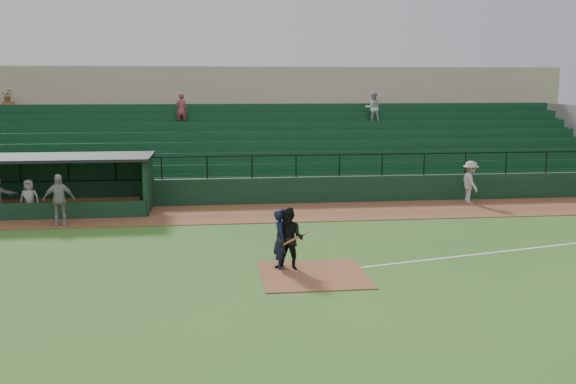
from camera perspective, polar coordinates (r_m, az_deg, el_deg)
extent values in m
plane|color=#305B1D|center=(19.34, 1.80, -6.54)|extent=(90.00, 90.00, 0.00)
cube|color=brown|center=(27.05, -0.77, -1.85)|extent=(40.00, 4.00, 0.03)
cube|color=brown|center=(18.39, 2.27, -7.35)|extent=(3.00, 3.00, 0.03)
cube|color=white|center=(23.00, 21.49, -4.59)|extent=(17.49, 4.44, 0.01)
cube|color=black|center=(29.10, -1.24, 0.13)|extent=(36.00, 0.35, 1.20)
cylinder|color=black|center=(28.88, -1.25, 3.26)|extent=(36.00, 0.06, 0.06)
cube|color=slate|center=(33.78, -2.07, 3.49)|extent=(36.00, 9.00, 3.60)
cube|color=#113E20|center=(33.23, -2.00, 4.17)|extent=(34.56, 8.00, 4.05)
cube|color=tan|center=(40.13, -2.88, 6.44)|extent=(38.00, 3.00, 6.40)
cube|color=slate|center=(38.11, -2.67, 7.03)|extent=(36.00, 2.00, 0.20)
cylinder|color=#A55138|center=(39.51, -23.58, 6.93)|extent=(0.70, 0.70, 0.60)
imported|color=#2D5923|center=(39.49, -23.64, 7.84)|extent=(0.59, 0.51, 0.66)
imported|color=#B9B9B9|center=(36.44, 7.56, 7.41)|extent=(0.88, 0.68, 1.81)
imported|color=#923544|center=(35.33, -9.45, 7.24)|extent=(0.63, 0.42, 1.74)
cube|color=black|center=(29.88, -20.23, 0.85)|extent=(8.50, 0.20, 2.30)
cube|color=black|center=(27.91, -12.32, 0.65)|extent=(0.20, 2.60, 2.30)
cube|color=black|center=(28.48, -20.96, 2.87)|extent=(8.90, 3.20, 0.12)
cube|color=olive|center=(29.64, -20.30, -0.98)|extent=(7.65, 0.40, 0.50)
cube|color=black|center=(27.48, -21.38, -1.62)|extent=(8.50, 0.12, 0.70)
imported|color=black|center=(18.78, -0.64, -4.22)|extent=(0.46, 0.67, 1.78)
cylinder|color=olive|center=(18.62, 0.66, -4.15)|extent=(0.79, 0.34, 0.35)
imported|color=black|center=(18.64, 0.10, -4.19)|extent=(1.13, 1.05, 1.86)
imported|color=#A49F9A|center=(30.06, 15.89, 0.83)|extent=(0.72, 1.25, 1.94)
imported|color=#9D9892|center=(25.97, -19.69, -0.65)|extent=(1.22, 0.66, 1.97)
imported|color=#99948F|center=(27.82, -21.98, -0.56)|extent=(0.78, 0.52, 1.57)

